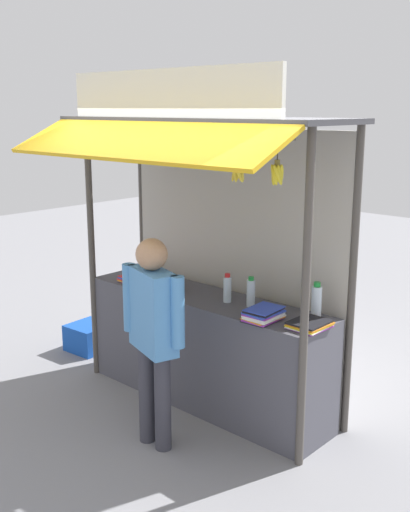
% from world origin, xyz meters
% --- Properties ---
extents(ground_plane, '(20.00, 20.00, 0.00)m').
position_xyz_m(ground_plane, '(0.00, 0.00, 0.00)').
color(ground_plane, gray).
extents(stall_counter, '(2.35, 0.55, 0.95)m').
position_xyz_m(stall_counter, '(0.00, 0.00, 0.48)').
color(stall_counter, '#4C4C56').
rests_on(stall_counter, ground).
extents(stall_structure, '(2.55, 1.37, 2.78)m').
position_xyz_m(stall_structure, '(0.00, 0.07, 1.65)').
color(stall_structure, '#4C4742').
rests_on(stall_structure, ground).
extents(water_bottle_right, '(0.07, 0.07, 0.24)m').
position_xyz_m(water_bottle_right, '(0.24, 0.01, 1.07)').
color(water_bottle_right, silver).
rests_on(water_bottle_right, stall_counter).
extents(water_bottle_back_right, '(0.07, 0.07, 0.25)m').
position_xyz_m(water_bottle_back_right, '(0.45, 0.05, 1.07)').
color(water_bottle_back_right, silver).
rests_on(water_bottle_back_right, stall_counter).
extents(water_bottle_rear_center, '(0.08, 0.08, 0.28)m').
position_xyz_m(water_bottle_rear_center, '(0.99, 0.16, 1.09)').
color(water_bottle_rear_center, silver).
rests_on(water_bottle_rear_center, stall_counter).
extents(magazine_stack_far_left, '(0.24, 0.31, 0.09)m').
position_xyz_m(magazine_stack_far_left, '(0.73, -0.15, 1.00)').
color(magazine_stack_far_left, black).
rests_on(magazine_stack_far_left, stall_counter).
extents(magazine_stack_far_right, '(0.20, 0.31, 0.08)m').
position_xyz_m(magazine_stack_far_right, '(-0.34, -0.13, 1.00)').
color(magazine_stack_far_right, black).
rests_on(magazine_stack_far_right, stall_counter).
extents(magazine_stack_back_left, '(0.24, 0.27, 0.05)m').
position_xyz_m(magazine_stack_back_left, '(-0.79, -0.09, 0.98)').
color(magazine_stack_back_left, purple).
rests_on(magazine_stack_back_left, stall_counter).
extents(magazine_stack_mid_left, '(0.26, 0.30, 0.05)m').
position_xyz_m(magazine_stack_mid_left, '(1.07, -0.05, 0.98)').
color(magazine_stack_mid_left, purple).
rests_on(magazine_stack_mid_left, stall_counter).
extents(banana_bunch_rightmost, '(0.11, 0.11, 0.30)m').
position_xyz_m(banana_bunch_rightmost, '(0.66, -0.38, 2.09)').
color(banana_bunch_rightmost, '#332D23').
extents(banana_bunch_inner_right, '(0.10, 0.11, 0.29)m').
position_xyz_m(banana_bunch_inner_right, '(0.98, -0.38, 2.08)').
color(banana_bunch_inner_right, '#332D23').
extents(vendor_person, '(0.61, 0.32, 1.61)m').
position_xyz_m(vendor_person, '(0.21, -0.79, 0.97)').
color(vendor_person, '#383842').
rests_on(vendor_person, ground).
extents(plastic_crate, '(0.42, 0.42, 0.28)m').
position_xyz_m(plastic_crate, '(-1.70, 0.03, 0.14)').
color(plastic_crate, '#194CB2').
rests_on(plastic_crate, ground).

